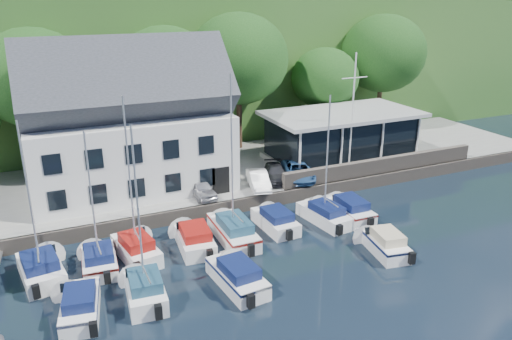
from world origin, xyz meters
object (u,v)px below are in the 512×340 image
object	(u,v)px
boat_r2_0	(80,303)
boat_r2_4	(385,241)
boat_r1_2	(130,184)
car_white	(258,180)
car_dgrey	(276,173)
car_silver	(201,188)
harbor_building	(129,130)
flagpole	(352,114)
boat_r1_0	(29,199)
car_blue	(298,170)
boat_r2_2	(237,273)
boat_r1_1	(92,200)
boat_r1_3	(194,236)
boat_r1_4	(232,168)
boat_r1_6	(327,162)
boat_r1_5	(275,219)
boat_r2_1	(138,215)
club_pavilion	(341,135)
boat_r1_7	(349,207)

from	to	relation	value
boat_r2_0	boat_r2_4	world-z (taller)	boat_r2_0
boat_r1_2	boat_r2_0	bearing A→B (deg)	-138.68
car_white	car_dgrey	bearing A→B (deg)	40.13
car_silver	harbor_building	bearing A→B (deg)	132.19
flagpole	boat_r1_0	xyz separation A→B (m)	(-23.53, -5.39, -1.04)
car_blue	car_silver	bearing A→B (deg)	-160.88
boat_r2_2	boat_r2_4	xyz separation A→B (m)	(9.48, -0.24, -0.03)
car_silver	boat_r1_1	xyz separation A→B (m)	(-7.87, -5.58, 2.66)
car_white	boat_r1_3	distance (m)	8.41
car_silver	boat_r1_4	xyz separation A→B (m)	(0.33, -5.37, 3.19)
car_dgrey	boat_r1_2	world-z (taller)	boat_r1_2
boat_r1_6	boat_r2_4	xyz separation A→B (m)	(1.11, -5.07, -3.58)
boat_r1_4	boat_r1_5	xyz separation A→B (m)	(3.14, 0.37, -4.10)
flagpole	boat_r2_1	xyz separation A→B (m)	(-18.81, -9.66, -1.02)
boat_r1_3	boat_r2_2	bearing A→B (deg)	-76.03
flagpole	boat_r1_6	distance (m)	8.08
car_dgrey	boat_r1_0	world-z (taller)	boat_r1_0
boat_r1_5	boat_r2_4	world-z (taller)	boat_r2_4
club_pavilion	boat_r1_0	distance (m)	26.43
boat_r1_1	harbor_building	bearing A→B (deg)	71.98
club_pavilion	boat_r1_5	distance (m)	13.65
car_white	boat_r2_4	bearing A→B (deg)	-56.93
boat_r1_4	boat_r2_4	xyz separation A→B (m)	(7.72, -5.22, -4.08)
boat_r1_1	boat_r1_5	size ratio (longest dim) A/B	1.50
boat_r2_0	boat_r2_2	world-z (taller)	boat_r2_2
flagpole	boat_r2_1	distance (m)	21.17
club_pavilion	car_blue	distance (m)	6.81
boat_r1_5	car_silver	bearing A→B (deg)	122.44
car_blue	club_pavilion	bearing A→B (deg)	44.82
car_white	boat_r2_0	size ratio (longest dim) A/B	0.68
club_pavilion	boat_r2_4	size ratio (longest dim) A/B	2.48
car_dgrey	boat_r2_0	world-z (taller)	car_dgrey
boat_r1_6	boat_r2_1	world-z (taller)	boat_r2_1
club_pavilion	boat_r1_4	bearing A→B (deg)	-147.37
boat_r1_0	boat_r2_1	bearing A→B (deg)	-50.24
club_pavilion	boat_r1_0	bearing A→B (deg)	-160.67
boat_r1_3	boat_r2_1	bearing A→B (deg)	-127.27
boat_r1_3	boat_r2_1	xyz separation A→B (m)	(-3.98, -4.33, 4.01)
boat_r1_0	boat_r2_0	distance (m)	6.08
car_silver	boat_r2_0	distance (m)	13.45
car_white	boat_r1_3	bearing A→B (deg)	-128.68
flagpole	harbor_building	bearing A→B (deg)	167.00
club_pavilion	boat_r2_1	bearing A→B (deg)	-147.18
boat_r1_7	boat_r2_1	xyz separation A→B (m)	(-15.10, -4.10, 4.00)
car_white	car_dgrey	world-z (taller)	car_white
car_dgrey	boat_r1_5	world-z (taller)	car_dgrey
flagpole	boat_r1_6	world-z (taller)	flagpole
car_dgrey	boat_r1_7	size ratio (longest dim) A/B	0.63
car_blue	boat_r1_4	xyz separation A→B (m)	(-7.75, -5.65, 3.11)
boat_r2_1	boat_r2_4	bearing A→B (deg)	0.90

